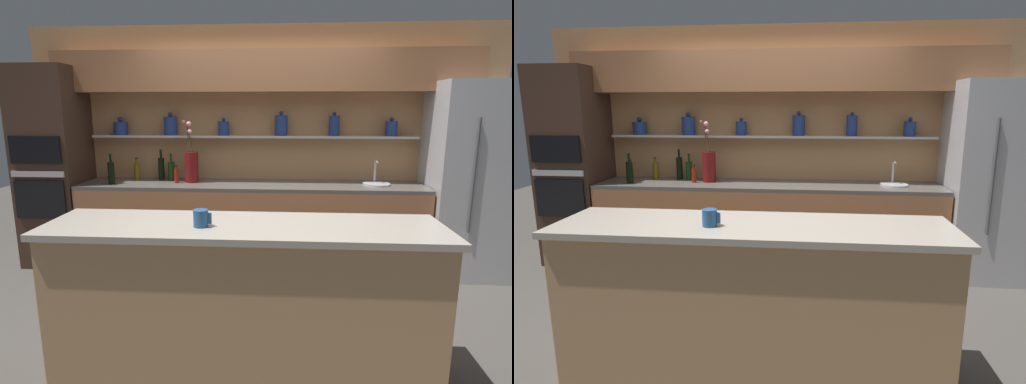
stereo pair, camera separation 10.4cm
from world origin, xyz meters
The scene contains 15 objects.
ground_plane centered at (0.00, 0.00, 0.00)m, with size 12.00×12.00×0.00m, color #4C4742.
back_wall_unit centered at (0.00, 1.53, 1.55)m, with size 5.20×0.44×2.60m.
back_counter_unit centered at (-0.11, 1.24, 0.46)m, with size 3.66×0.62×0.92m.
island_counter centered at (0.00, -0.65, 0.51)m, with size 2.41×0.61×1.02m.
refrigerator centered at (2.17, 1.20, 0.99)m, with size 0.86×0.73×1.98m.
oven_tower centered at (-2.28, 1.24, 1.07)m, with size 0.64×0.64×2.15m.
flower_vase centered at (-0.76, 1.29, 1.10)m, with size 0.16×0.17×0.67m.
sink_fixture centered at (1.22, 1.25, 0.94)m, with size 0.28×0.28×0.25m.
bottle_wine_0 centered at (-1.13, 1.41, 1.05)m, with size 0.07×0.07×0.34m.
bottle_oil_1 centered at (-1.70, 1.37, 1.01)m, with size 0.06×0.06×0.22m.
bottle_wine_2 centered at (-1.02, 1.40, 1.03)m, with size 0.08×0.08×0.30m.
bottle_sauce_3 centered at (-0.92, 1.23, 1.00)m, with size 0.05×0.05×0.20m.
bottle_wine_4 centered at (-1.59, 1.12, 1.04)m, with size 0.07×0.07×0.33m.
bottle_oil_5 centered at (-1.42, 1.41, 1.02)m, with size 0.06×0.06×0.25m.
coffee_mug centered at (-0.24, -0.72, 1.07)m, with size 0.11×0.09×0.10m.
Camera 2 is at (0.34, -2.96, 1.70)m, focal length 28.00 mm.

